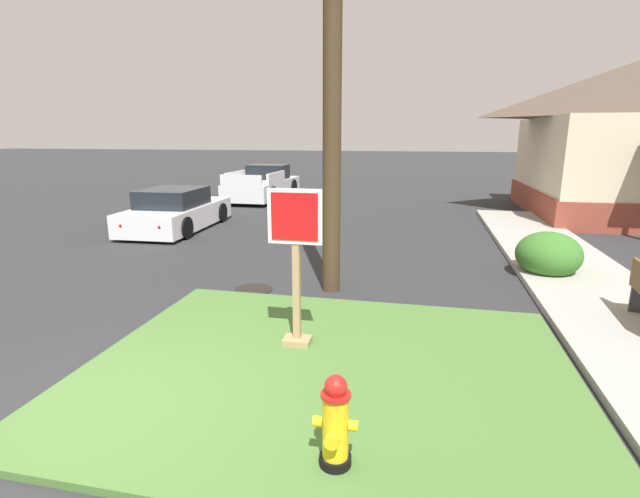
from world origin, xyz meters
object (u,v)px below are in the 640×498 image
Objects in this scene: parked_sedan_white at (176,211)px; utility_pole at (333,13)px; fire_hydrant at (335,424)px; pickup_truck_white at (264,185)px; stop_sign at (296,272)px; manhole_cover at (253,289)px.

parked_sedan_white is 8.44m from utility_pole.
pickup_truck_white is at bearing 110.78° from fire_hydrant.
fire_hydrant is at bearing -78.68° from utility_pole.
pickup_truck_white is at bearing 110.48° from stop_sign.
stop_sign is 0.41× the size of pickup_truck_white.
utility_pole is at bearing -39.47° from parked_sedan_white.
fire_hydrant is at bearing -54.90° from parked_sedan_white.
manhole_cover is at bearing 117.98° from fire_hydrant.
utility_pole reaches higher than manhole_cover.
fire_hydrant is 0.19× the size of parked_sedan_white.
fire_hydrant is 11.51m from parked_sedan_white.
fire_hydrant is at bearing -69.22° from pickup_truck_white.
pickup_truck_white reaches higher than fire_hydrant.
pickup_truck_white is (-3.90, 12.06, 0.61)m from manhole_cover.
parked_sedan_white is at bearing 130.56° from manhole_cover.
manhole_cover is 0.08× the size of utility_pole.
pickup_truck_white is at bearing 87.15° from parked_sedan_white.
stop_sign is at bearing -57.25° from manhole_cover.
parked_sedan_white is at bearing -92.85° from pickup_truck_white.
stop_sign is 2.85m from manhole_cover.
pickup_truck_white reaches higher than manhole_cover.
fire_hydrant is 0.16× the size of pickup_truck_white.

